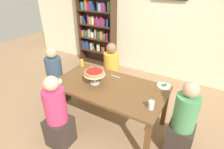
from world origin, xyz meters
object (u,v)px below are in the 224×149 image
(diner_near_left, at_px, (57,117))
(salad_plate_far_diner, at_px, (164,86))
(deep_dish_pizza_stand, at_px, (94,73))
(diner_far_left, at_px, (111,74))
(water_glass_clear_far, at_px, (151,105))
(diner_head_west, at_px, (56,80))
(cutlery_fork_near, at_px, (116,76))
(diner_head_east, at_px, (182,124))
(salad_plate_near_diner, at_px, (56,81))
(beer_glass_amber_tall, at_px, (82,63))
(bookshelf, at_px, (97,24))
(cutlery_knife_near, at_px, (94,68))
(dining_table, at_px, (109,90))
(water_glass_clear_near, at_px, (87,74))

(diner_near_left, distance_m, salad_plate_far_diner, 1.66)
(deep_dish_pizza_stand, bearing_deg, diner_far_left, 102.06)
(water_glass_clear_far, bearing_deg, diner_head_west, 173.59)
(cutlery_fork_near, bearing_deg, diner_head_west, 18.25)
(diner_head_east, bearing_deg, diner_far_left, -26.11)
(diner_head_east, relative_size, salad_plate_near_diner, 5.46)
(diner_head_west, height_order, beer_glass_amber_tall, diner_head_west)
(bookshelf, bearing_deg, cutlery_knife_near, -57.59)
(dining_table, bearing_deg, deep_dish_pizza_stand, -166.54)
(beer_glass_amber_tall, height_order, cutlery_knife_near, beer_glass_amber_tall)
(salad_plate_far_diner, height_order, cutlery_fork_near, salad_plate_far_diner)
(bookshelf, bearing_deg, water_glass_clear_far, -43.25)
(beer_glass_amber_tall, xyz_separation_m, water_glass_clear_far, (1.58, -0.57, -0.01))
(diner_far_left, xyz_separation_m, diner_head_east, (1.56, -0.77, 0.00))
(bookshelf, height_order, deep_dish_pizza_stand, bookshelf)
(salad_plate_near_diner, xyz_separation_m, water_glass_clear_near, (0.35, 0.38, 0.04))
(diner_head_west, relative_size, cutlery_knife_near, 6.39)
(salad_plate_far_diner, distance_m, cutlery_knife_near, 1.33)
(bookshelf, relative_size, diner_head_east, 1.92)
(water_glass_clear_far, bearing_deg, dining_table, 164.19)
(diner_head_west, distance_m, cutlery_fork_near, 1.23)
(water_glass_clear_far, height_order, cutlery_knife_near, water_glass_clear_far)
(diner_near_left, bearing_deg, cutlery_fork_near, -17.75)
(diner_near_left, relative_size, diner_head_west, 1.00)
(diner_far_left, xyz_separation_m, salad_plate_far_diner, (1.15, -0.35, 0.26))
(water_glass_clear_near, bearing_deg, deep_dish_pizza_stand, -23.33)
(salad_plate_far_diner, xyz_separation_m, cutlery_fork_near, (-0.80, -0.10, -0.01))
(diner_head_east, distance_m, deep_dish_pizza_stand, 1.46)
(bookshelf, height_order, diner_head_west, bookshelf)
(cutlery_knife_near, bearing_deg, diner_head_east, -177.03)
(bookshelf, xyz_separation_m, diner_head_west, (0.38, -2.00, -0.65))
(bookshelf, xyz_separation_m, beer_glass_amber_tall, (0.79, -1.66, -0.33))
(water_glass_clear_near, bearing_deg, diner_near_left, -85.72)
(bookshelf, xyz_separation_m, salad_plate_near_diner, (0.80, -2.35, -0.39))
(water_glass_clear_near, relative_size, cutlery_fork_near, 0.63)
(diner_far_left, relative_size, diner_head_east, 1.00)
(dining_table, bearing_deg, diner_head_east, -0.44)
(dining_table, xyz_separation_m, diner_far_left, (-0.40, 0.76, -0.17))
(diner_near_left, relative_size, deep_dish_pizza_stand, 3.41)
(salad_plate_far_diner, distance_m, cutlery_fork_near, 0.81)
(diner_near_left, xyz_separation_m, salad_plate_near_diner, (-0.41, 0.42, 0.26))
(diner_far_left, distance_m, diner_near_left, 1.52)
(bookshelf, height_order, diner_far_left, bookshelf)
(diner_near_left, distance_m, diner_head_west, 1.12)
(bookshelf, height_order, beer_glass_amber_tall, bookshelf)
(bookshelf, height_order, diner_head_east, bookshelf)
(deep_dish_pizza_stand, bearing_deg, cutlery_fork_near, 64.39)
(water_glass_clear_near, bearing_deg, salad_plate_far_diner, 17.02)
(water_glass_clear_far, bearing_deg, salad_plate_near_diner, -175.50)
(water_glass_clear_far, bearing_deg, salad_plate_far_diner, 91.15)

